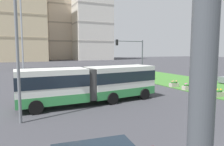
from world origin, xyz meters
TOP-DOWN VIEW (x-y plane):
  - articulated_bus at (-2.97, 12.44)m, footprint 11.95×3.53m
  - car_silver_hatch at (-6.04, 18.96)m, footprint 4.52×2.28m
  - flower_planter_3 at (8.57, 9.48)m, footprint 1.10×0.56m
  - flower_planter_4 at (8.57, 13.38)m, footprint 1.10×0.56m
  - flower_planter_5 at (8.57, 15.52)m, footprint 1.10×0.56m
  - traffic_light_far_right at (6.66, 22.00)m, footprint 4.52×0.28m
  - streetlight_left at (-8.50, 9.53)m, footprint 0.70×0.28m
  - streetlight_median at (10.47, 13.82)m, footprint 0.70×0.28m
  - apartment_tower_westcentre at (-6.88, 95.54)m, footprint 21.19×17.73m
  - apartment_tower_centre at (15.08, 108.93)m, footprint 17.88×14.44m
  - apartment_tower_eastcentre at (26.31, 98.05)m, footprint 18.01×17.26m

SIDE VIEW (x-z plane):
  - flower_planter_3 at x=8.57m, z-range 0.06..0.80m
  - flower_planter_4 at x=8.57m, z-range 0.06..0.80m
  - flower_planter_5 at x=8.57m, z-range 0.06..0.80m
  - car_silver_hatch at x=-6.04m, z-range -0.04..1.54m
  - articulated_bus at x=-2.97m, z-range 0.15..3.15m
  - traffic_light_far_right at x=6.66m, z-range 1.16..7.10m
  - streetlight_median at x=10.47m, z-range 0.44..8.67m
  - streetlight_left at x=-8.50m, z-range 0.45..10.06m
  - apartment_tower_eastcentre at x=26.31m, z-range 0.02..43.47m
  - apartment_tower_westcentre at x=-6.88m, z-range 0.02..46.47m
  - apartment_tower_centre at x=15.08m, z-range 0.02..54.38m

